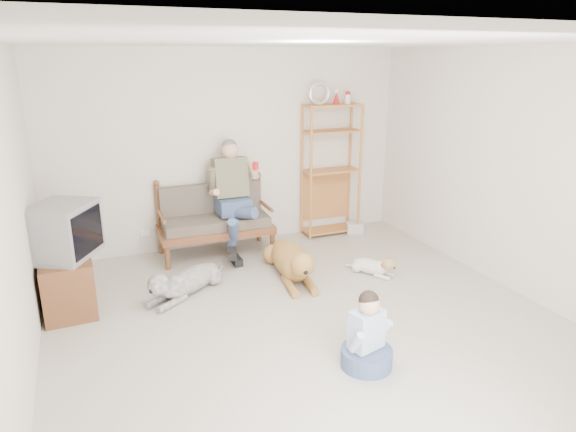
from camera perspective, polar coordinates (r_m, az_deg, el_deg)
name	(u,v)px	position (r m, az deg, el deg)	size (l,w,h in m)	color
floor	(315,330)	(5.19, 3.01, -12.54)	(5.50, 5.50, 0.00)	beige
ceiling	(320,41)	(4.50, 3.58, 18.80)	(5.50, 5.50, 0.00)	white
wall_back	(231,149)	(7.18, -6.30, 7.39)	(5.00, 5.00, 0.00)	beige
wall_left	(8,233)	(4.27, -28.64, -1.67)	(5.50, 5.50, 0.00)	beige
wall_right	(525,175)	(6.15, 24.86, 4.17)	(5.50, 5.50, 0.00)	beige
loveseat	(214,218)	(6.99, -8.20, -0.27)	(1.52, 0.74, 0.95)	brown
man	(234,205)	(6.77, -6.01, 1.20)	(0.58, 0.84, 1.35)	#485984
etagere	(331,169)	(7.60, 4.80, 5.22)	(0.86, 0.38, 2.24)	#C4773D
book_stack	(355,228)	(7.88, 7.41, -1.29)	(0.25, 0.18, 0.16)	silver
tv_stand	(67,282)	(5.95, -23.33, -6.70)	(0.53, 0.92, 0.60)	brown
crt_tv	(63,231)	(5.72, -23.70, -1.50)	(0.80, 0.85, 0.56)	slate
wall_outlet	(145,233)	(7.19, -15.59, -1.79)	(0.12, 0.02, 0.08)	white
golden_retriever	(292,261)	(6.26, 0.41, -5.05)	(0.54, 1.59, 0.48)	#AC7E3B
shaggy_dog	(184,282)	(5.93, -11.48, -7.17)	(1.08, 0.87, 0.39)	silver
terrier	(375,266)	(6.43, 9.69, -5.52)	(0.43, 0.63, 0.26)	silver
child	(367,339)	(4.59, 8.76, -13.41)	(0.45, 0.45, 0.71)	#485984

